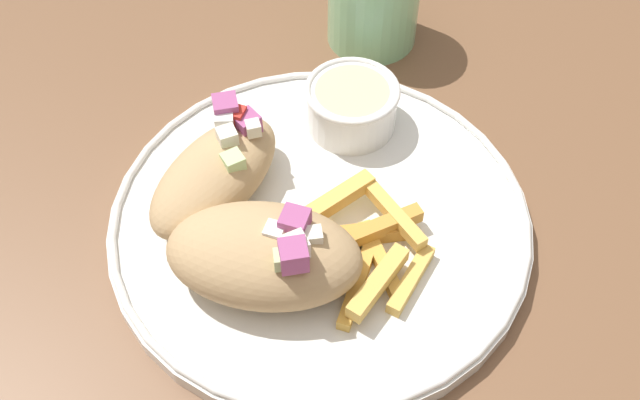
{
  "coord_description": "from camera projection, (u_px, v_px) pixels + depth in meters",
  "views": [
    {
      "loc": [
        -0.06,
        -0.35,
        1.18
      ],
      "look_at": [
        -0.01,
        -0.03,
        0.76
      ],
      "focal_mm": 42.0,
      "sensor_mm": 36.0,
      "label": 1
    }
  ],
  "objects": [
    {
      "name": "sauce_ramekin",
      "position": [
        352.0,
        104.0,
        0.59
      ],
      "size": [
        0.08,
        0.08,
        0.04
      ],
      "color": "white",
      "rests_on": "plate"
    },
    {
      "name": "pita_sandwich_near",
      "position": [
        265.0,
        255.0,
        0.5
      ],
      "size": [
        0.15,
        0.11,
        0.07
      ],
      "rotation": [
        0.0,
        0.0,
        -0.27
      ],
      "color": "tan",
      "rests_on": "plate"
    },
    {
      "name": "table",
      "position": [
        330.0,
        258.0,
        0.65
      ],
      "size": [
        1.13,
        1.13,
        0.73
      ],
      "color": "brown",
      "rests_on": "ground_plane"
    },
    {
      "name": "fries_pile",
      "position": [
        369.0,
        243.0,
        0.52
      ],
      "size": [
        0.1,
        0.12,
        0.02
      ],
      "color": "gold",
      "rests_on": "plate"
    },
    {
      "name": "plate",
      "position": [
        320.0,
        220.0,
        0.56
      ],
      "size": [
        0.31,
        0.31,
        0.02
      ],
      "color": "white",
      "rests_on": "table"
    },
    {
      "name": "pita_sandwich_far",
      "position": [
        216.0,
        173.0,
        0.55
      ],
      "size": [
        0.13,
        0.14,
        0.06
      ],
      "rotation": [
        0.0,
        0.0,
        0.86
      ],
      "color": "tan",
      "rests_on": "plate"
    }
  ]
}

